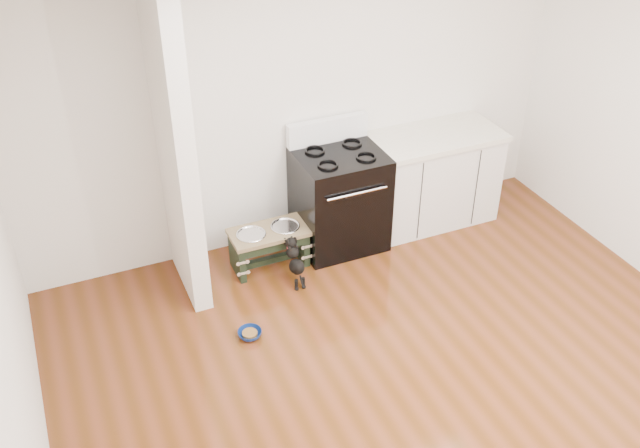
# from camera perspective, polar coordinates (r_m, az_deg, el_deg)

# --- Properties ---
(ground) EXTENTS (5.00, 5.00, 0.00)m
(ground) POSITION_cam_1_polar(r_m,az_deg,el_deg) (5.19, 9.22, -14.66)
(ground) COLOR #4D280D
(ground) RESTS_ON ground
(room_shell) EXTENTS (5.00, 5.00, 5.00)m
(room_shell) POSITION_cam_1_polar(r_m,az_deg,el_deg) (4.14, 11.21, 0.49)
(room_shell) COLOR silver
(room_shell) RESTS_ON ground
(partition_wall) EXTENTS (0.15, 0.80, 2.70)m
(partition_wall) POSITION_cam_1_polar(r_m,az_deg,el_deg) (5.57, -11.56, 6.37)
(partition_wall) COLOR silver
(partition_wall) RESTS_ON ground
(oven_range) EXTENTS (0.76, 0.69, 1.14)m
(oven_range) POSITION_cam_1_polar(r_m,az_deg,el_deg) (6.43, 1.55, 2.10)
(oven_range) COLOR black
(oven_range) RESTS_ON ground
(cabinet_run) EXTENTS (1.24, 0.64, 0.91)m
(cabinet_run) POSITION_cam_1_polar(r_m,az_deg,el_deg) (6.87, 8.94, 3.68)
(cabinet_run) COLOR silver
(cabinet_run) RESTS_ON ground
(dog_feeder) EXTENTS (0.68, 0.36, 0.39)m
(dog_feeder) POSITION_cam_1_polar(r_m,az_deg,el_deg) (6.25, -4.10, -1.37)
(dog_feeder) COLOR black
(dog_feeder) RESTS_ON ground
(puppy) EXTENTS (0.12, 0.35, 0.41)m
(puppy) POSITION_cam_1_polar(r_m,az_deg,el_deg) (6.07, -2.01, -2.95)
(puppy) COLOR black
(puppy) RESTS_ON ground
(floor_bowl) EXTENTS (0.25, 0.25, 0.06)m
(floor_bowl) POSITION_cam_1_polar(r_m,az_deg,el_deg) (5.67, -5.64, -8.74)
(floor_bowl) COLOR navy
(floor_bowl) RESTS_ON ground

